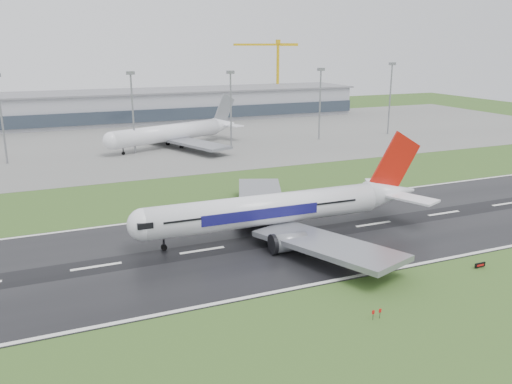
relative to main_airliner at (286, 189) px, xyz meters
name	(u,v)px	position (x,y,z in m)	size (l,w,h in m)	color
ground	(294,237)	(0.82, -2.50, -9.77)	(520.00, 520.00, 0.00)	#30511D
runway	(294,236)	(0.82, -2.50, -9.72)	(400.00, 45.00, 0.10)	black
apron	(159,140)	(0.82, 122.50, -9.73)	(400.00, 130.00, 0.08)	slate
terminal	(133,107)	(0.82, 182.50, -2.27)	(240.00, 36.00, 15.00)	gray
main_airliner	(286,189)	(0.00, 0.00, 0.00)	(65.49, 62.37, 19.34)	white
parked_airliner	(172,123)	(2.45, 105.05, -0.51)	(62.61, 58.30, 18.35)	white
tower_crane	(278,75)	(90.84, 197.50, 11.07)	(41.99, 2.29, 41.68)	gold
runway_sign	(480,265)	(24.50, -29.87, -9.25)	(2.30, 0.26, 1.04)	black
floodmast_1	(2,121)	(-56.67, 97.50, 4.56)	(0.64, 0.64, 28.65)	gray
floodmast_2	(133,115)	(-13.76, 97.50, 4.48)	(0.64, 0.64, 28.49)	gray
floodmast_3	(231,111)	(23.87, 97.50, 4.24)	(0.64, 0.64, 28.02)	gray
floodmast_4	(320,106)	(63.30, 97.50, 4.43)	(0.64, 0.64, 28.40)	gray
floodmast_5	(390,100)	(98.53, 97.50, 5.30)	(0.64, 0.64, 30.14)	gray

